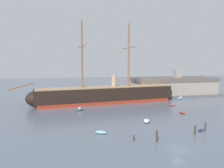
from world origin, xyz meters
name	(u,v)px	position (x,y,z in m)	size (l,w,h in m)	color
ground_plane	(178,149)	(0.00, 0.00, 0.00)	(400.00, 400.00, 0.00)	slate
tall_ship	(106,94)	(-3.37, 49.36, 3.45)	(66.78, 15.18, 32.12)	maroon
dinghy_foreground_left	(101,132)	(-12.49, 12.35, 0.34)	(3.05, 2.50, 0.67)	#7FB2D6
dinghy_foreground_right	(201,130)	(11.18, 8.60, 0.24)	(2.19, 1.67, 0.47)	#1E284C
motorboat_near_centre	(147,120)	(1.58, 19.04, 0.60)	(3.26, 4.39, 1.70)	silver
dinghy_mid_right	(182,112)	(16.62, 25.74, 0.33)	(1.47, 2.89, 0.66)	#B22D28
motorboat_alongside_bow	(80,109)	(-14.96, 37.60, 0.43)	(3.03, 2.77, 1.22)	#236670
dinghy_alongside_stern	(172,105)	(19.39, 37.30, 0.28)	(2.58, 1.69, 0.56)	#B22D28
sailboat_far_left	(43,102)	(-28.30, 53.89, 0.45)	(2.17, 4.32, 5.40)	silver
sailboat_far_right	(180,98)	(30.81, 50.56, 0.45)	(4.23, 2.83, 5.33)	#7FB2D6
mooring_piling_nearest	(157,136)	(-2.27, 4.43, 1.19)	(0.44, 0.44, 2.37)	#423323
mooring_piling_left_pair	(134,138)	(-6.68, 6.14, 0.60)	(0.27, 0.27, 1.21)	#382B1E
mooring_piling_right_pair	(205,127)	(12.27, 8.50, 1.00)	(0.38, 0.38, 2.01)	#423323
mooring_piling_midwater	(195,130)	(8.25, 6.73, 1.02)	(0.43, 0.43, 2.05)	#423323
dockside_warehouse_right	(174,86)	(33.70, 61.70, 4.39)	(44.18, 17.46, 13.04)	#565659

